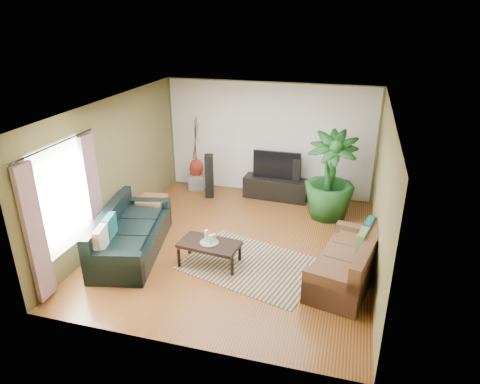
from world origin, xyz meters
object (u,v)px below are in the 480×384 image
(speaker_left, at_px, (209,176))
(side_table, at_px, (153,211))
(potted_plant, at_px, (330,176))
(pedestal, at_px, (197,181))
(coffee_table, at_px, (210,253))
(vase, at_px, (196,168))
(tv_stand, at_px, (276,188))
(television, at_px, (277,165))
(speaker_right, at_px, (296,179))
(sofa_left, at_px, (132,231))
(sofa_right, at_px, (347,258))

(speaker_left, xyz_separation_m, side_table, (-0.70, -1.64, -0.24))
(potted_plant, height_order, side_table, potted_plant)
(pedestal, bearing_deg, coffee_table, -65.66)
(potted_plant, xyz_separation_m, vase, (-3.31, 0.74, -0.40))
(tv_stand, distance_m, television, 0.58)
(vase, relative_size, side_table, 0.82)
(tv_stand, bearing_deg, television, 93.58)
(speaker_right, xyz_separation_m, side_table, (-2.73, -2.04, -0.23))
(potted_plant, relative_size, vase, 3.96)
(television, bearing_deg, coffee_table, -100.26)
(coffee_table, height_order, pedestal, coffee_table)
(coffee_table, xyz_separation_m, tv_stand, (0.58, 3.16, 0.04))
(speaker_left, distance_m, potted_plant, 2.88)
(speaker_right, bearing_deg, sofa_left, -132.01)
(coffee_table, distance_m, pedestal, 3.54)
(television, height_order, speaker_left, television)
(tv_stand, distance_m, potted_plant, 1.60)
(speaker_right, bearing_deg, side_table, -146.32)
(tv_stand, bearing_deg, vase, -178.38)
(speaker_right, height_order, pedestal, speaker_right)
(pedestal, bearing_deg, television, -1.40)
(sofa_left, height_order, pedestal, sofa_left)
(potted_plant, distance_m, side_table, 3.82)
(potted_plant, bearing_deg, speaker_left, 173.17)
(speaker_left, height_order, pedestal, speaker_left)
(sofa_left, height_order, coffee_table, sofa_left)
(sofa_right, xyz_separation_m, coffee_table, (-2.35, -0.14, -0.21))
(speaker_right, relative_size, potted_plant, 0.54)
(speaker_left, relative_size, vase, 2.22)
(sofa_left, xyz_separation_m, vase, (0.07, 3.20, 0.12))
(potted_plant, distance_m, vase, 3.42)
(side_table, bearing_deg, speaker_right, 36.83)
(speaker_right, relative_size, pedestal, 2.76)
(television, xyz_separation_m, side_table, (-2.26, -1.99, -0.55))
(tv_stand, xyz_separation_m, speaker_right, (0.47, 0.07, 0.26))
(coffee_table, relative_size, side_table, 1.81)
(television, distance_m, speaker_right, 0.57)
(pedestal, relative_size, side_table, 0.64)
(television, xyz_separation_m, potted_plant, (1.28, -0.70, 0.11))
(sofa_right, distance_m, speaker_right, 3.35)
(sofa_right, height_order, potted_plant, potted_plant)
(side_table, bearing_deg, sofa_left, -82.62)
(sofa_left, relative_size, vase, 4.80)
(sofa_right, bearing_deg, vase, -116.20)
(sofa_right, relative_size, potted_plant, 1.00)
(vase, bearing_deg, potted_plant, -12.67)
(speaker_left, xyz_separation_m, potted_plant, (2.83, -0.34, 0.41))
(speaker_left, bearing_deg, sofa_right, -53.55)
(sofa_left, bearing_deg, potted_plant, -66.11)
(sofa_left, relative_size, sofa_right, 1.21)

